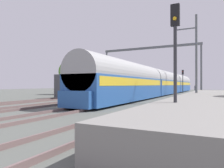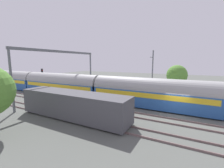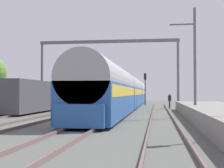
% 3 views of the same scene
% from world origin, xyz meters
% --- Properties ---
extents(ground, '(120.00, 120.00, 0.00)m').
position_xyz_m(ground, '(0.00, 0.00, 0.00)').
color(ground, '#555953').
extents(track_far_west, '(1.52, 60.00, 0.16)m').
position_xyz_m(track_far_west, '(-5.88, 0.00, 0.08)').
color(track_far_west, '#6E5755').
rests_on(track_far_west, ground).
extents(track_west, '(1.52, 60.00, 0.16)m').
position_xyz_m(track_west, '(-1.96, 0.00, 0.08)').
color(track_west, '#6E5755').
rests_on(track_west, ground).
extents(track_east, '(1.52, 60.00, 0.16)m').
position_xyz_m(track_east, '(1.96, 0.00, 0.08)').
color(track_east, '#6E5755').
rests_on(track_east, ground).
extents(track_far_east, '(1.52, 60.00, 0.16)m').
position_xyz_m(track_far_east, '(5.88, 0.00, 0.08)').
color(track_far_east, '#6E5755').
rests_on(track_far_east, ground).
extents(platform, '(4.40, 28.00, 0.90)m').
position_xyz_m(platform, '(9.70, 2.00, 0.45)').
color(platform, gray).
rests_on(platform, ground).
extents(passenger_train, '(2.93, 49.20, 3.82)m').
position_xyz_m(passenger_train, '(1.96, 19.82, 1.97)').
color(passenger_train, '#28569E').
rests_on(passenger_train, ground).
extents(freight_car, '(2.80, 13.00, 2.70)m').
position_xyz_m(freight_car, '(-5.88, 9.84, 1.47)').
color(freight_car, '#47474C').
rests_on(freight_car, ground).
extents(person_crossing, '(0.38, 0.46, 1.73)m').
position_xyz_m(person_crossing, '(6.99, 19.00, 1.03)').
color(person_crossing, black).
rests_on(person_crossing, ground).
extents(railway_signal_far, '(0.36, 0.30, 4.58)m').
position_xyz_m(railway_signal_far, '(3.88, 27.44, 2.96)').
color(railway_signal_far, '#2D2D33').
rests_on(railway_signal_far, ground).
extents(catenary_gantry, '(16.16, 0.28, 7.86)m').
position_xyz_m(catenary_gantry, '(0.00, 17.49, 5.88)').
color(catenary_gantry, '#5B5F64').
rests_on(catenary_gantry, ground).
extents(catenary_pole_east_mid, '(1.90, 0.20, 8.00)m').
position_xyz_m(catenary_pole_east_mid, '(8.23, 4.78, 4.15)').
color(catenary_pole_east_mid, '#5B5F64').
rests_on(catenary_pole_east_mid, ground).
extents(tree_east_background, '(3.84, 3.84, 5.45)m').
position_xyz_m(tree_east_background, '(13.63, 1.37, 3.52)').
color(tree_east_background, '#4C3826').
rests_on(tree_east_background, ground).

